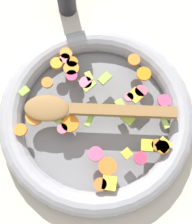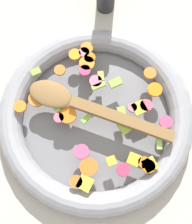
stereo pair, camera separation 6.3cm
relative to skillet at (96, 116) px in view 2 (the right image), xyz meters
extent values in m
plane|color=beige|center=(0.00, 0.00, -0.02)|extent=(4.00, 4.00, 0.00)
cylinder|color=slate|center=(0.00, 0.00, -0.02)|extent=(0.36, 0.36, 0.01)
torus|color=#9E9EA5|center=(0.00, 0.00, 0.00)|extent=(0.41, 0.41, 0.05)
cylinder|color=orange|center=(0.04, 0.13, 0.03)|extent=(0.03, 0.03, 0.01)
cylinder|color=orange|center=(0.14, 0.00, 0.03)|extent=(0.03, 0.03, 0.01)
cylinder|color=orange|center=(-0.08, -0.08, 0.03)|extent=(0.04, 0.04, 0.01)
cylinder|color=orange|center=(0.06, 0.11, 0.03)|extent=(0.03, 0.03, 0.01)
cylinder|color=orange|center=(0.01, -0.15, 0.03)|extent=(0.03, 0.03, 0.01)
cylinder|color=orange|center=(-0.11, -0.09, 0.03)|extent=(0.03, 0.03, 0.01)
cylinder|color=orange|center=(-0.08, 0.10, 0.03)|extent=(0.04, 0.04, 0.01)
cylinder|color=orange|center=(0.07, 0.13, 0.03)|extent=(0.03, 0.03, 0.01)
cylinder|color=orange|center=(-0.01, 0.12, 0.03)|extent=(0.03, 0.03, 0.01)
cylinder|color=orange|center=(-0.05, 0.03, 0.03)|extent=(0.04, 0.04, 0.01)
cylinder|color=orange|center=(0.13, -0.03, 0.03)|extent=(0.04, 0.04, 0.01)
cylinder|color=orange|center=(0.01, -0.14, 0.03)|extent=(0.03, 0.03, 0.01)
cylinder|color=orange|center=(-0.12, 0.10, 0.03)|extent=(0.03, 0.03, 0.01)
cylinder|color=orange|center=(0.05, 0.10, 0.03)|extent=(0.04, 0.04, 0.01)
cube|color=#96C147|center=(0.04, -0.03, 0.03)|extent=(0.02, 0.03, 0.01)
cube|color=#96AD45|center=(0.07, 0.03, 0.03)|extent=(0.03, 0.02, 0.01)
cube|color=#A6CF60|center=(-0.06, 0.06, 0.03)|extent=(0.02, 0.03, 0.01)
cube|color=#92C443|center=(-0.02, 0.00, 0.03)|extent=(0.03, 0.01, 0.01)
cube|color=#AACD4D|center=(0.05, 0.06, 0.03)|extent=(0.02, 0.02, 0.01)
cube|color=#A3C84D|center=(0.04, 0.04, 0.03)|extent=(0.03, 0.02, 0.01)
cube|color=#96BE48|center=(-0.05, 0.15, 0.03)|extent=(0.02, 0.02, 0.01)
cube|color=#A8C63D|center=(0.02, -0.06, 0.03)|extent=(0.02, 0.03, 0.01)
cube|color=#A8DD5E|center=(0.06, -0.12, 0.03)|extent=(0.03, 0.03, 0.01)
cylinder|color=#CF556E|center=(0.09, -0.05, 0.03)|extent=(0.03, 0.03, 0.01)
cylinder|color=pink|center=(0.04, 0.05, 0.03)|extent=(0.04, 0.04, 0.01)
cylinder|color=#D87084|center=(0.06, -0.04, 0.03)|extent=(0.02, 0.02, 0.01)
cylinder|color=#CB3D6E|center=(0.04, 0.09, 0.03)|extent=(0.03, 0.03, 0.01)
cylinder|color=pink|center=(0.06, 0.12, 0.03)|extent=(0.03, 0.03, 0.01)
cylinder|color=#F16682|center=(-0.07, 0.03, 0.03)|extent=(0.03, 0.03, 0.01)
cylinder|color=#C9355B|center=(-0.03, -0.12, 0.03)|extent=(0.03, 0.03, 0.01)
cylinder|color=#E34876|center=(0.10, -0.10, 0.03)|extent=(0.03, 0.03, 0.01)
cylinder|color=#CE5180|center=(-0.07, -0.05, 0.03)|extent=(0.04, 0.04, 0.01)
cube|color=gold|center=(-0.04, -0.10, 0.03)|extent=(0.02, 0.02, 0.01)
cube|color=yellow|center=(0.00, -0.12, 0.03)|extent=(0.03, 0.03, 0.01)
cube|color=yellow|center=(-0.10, -0.10, 0.03)|extent=(0.04, 0.04, 0.01)
cube|color=gold|center=(0.07, -0.05, 0.03)|extent=(0.03, 0.03, 0.01)
cube|color=yellow|center=(0.02, -0.15, 0.03)|extent=(0.03, 0.03, 0.01)
cube|color=olive|center=(0.03, -0.04, 0.04)|extent=(0.13, 0.19, 0.01)
ellipsoid|color=olive|center=(-0.05, 0.08, 0.04)|extent=(0.10, 0.11, 0.01)
camera|label=1|loc=(-0.16, -0.11, 0.63)|focal=50.00mm
camera|label=2|loc=(-0.12, -0.16, 0.63)|focal=50.00mm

